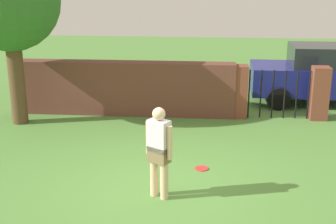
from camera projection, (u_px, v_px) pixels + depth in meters
The scene contains 7 objects.
ground_plane at pixel (161, 187), 8.47m from camera, with size 40.00×40.00×0.00m, color #568C3D.
brick_wall at pixel (122, 88), 12.60m from camera, with size 6.05×0.50×1.45m, color brown.
tree at pixel (9, 2), 11.18m from camera, with size 2.45×2.45×4.31m.
person at pixel (159, 149), 7.85m from camera, with size 0.47×0.38×1.62m.
fence_gate at pixel (279, 92), 12.26m from camera, with size 2.53×0.44×1.40m.
car at pixel (324, 75), 13.60m from camera, with size 4.23×1.98×1.72m.
frisbee_red at pixel (202, 168), 9.25m from camera, with size 0.27×0.27×0.02m, color red.
Camera 1 is at (0.80, -7.66, 3.77)m, focal length 49.86 mm.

